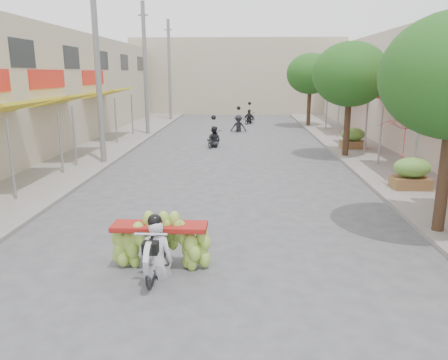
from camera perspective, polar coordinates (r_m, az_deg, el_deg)
ground at (r=7.42m, az=-2.67°, el=-17.58°), size 120.00×120.00×0.00m
sidewalk_left at (r=22.94m, az=-16.97°, el=3.68°), size 4.00×60.00×0.12m
sidewalk_right at (r=22.57m, az=18.93°, el=3.38°), size 4.00×60.00×0.12m
far_building at (r=44.31m, az=1.73°, el=13.36°), size 20.00×6.00×7.00m
utility_pole_mid at (r=19.26m, az=-16.17°, el=13.79°), size 0.60×0.24×8.00m
utility_pole_far at (r=27.96m, az=-10.24°, el=13.95°), size 0.60×0.24×8.00m
utility_pole_back at (r=36.80m, az=-7.14°, el=13.98°), size 0.60×0.24×8.00m
street_tree_mid at (r=20.86m, az=16.19°, el=13.08°), size 3.40×3.40×5.25m
street_tree_far at (r=32.66m, az=11.22°, el=13.44°), size 3.40×3.40×5.25m
produce_crate_mid at (r=15.68m, az=23.32°, el=1.09°), size 1.20×0.88×1.16m
produce_crate_far at (r=23.21m, az=16.47°, el=5.47°), size 1.20×0.88×1.16m
banana_motorbike at (r=8.69m, az=-8.67°, el=-7.60°), size 2.20×1.92×2.15m
market_umbrella at (r=15.49m, az=22.85°, el=7.58°), size 2.28×2.28×1.73m
pedestrian at (r=23.35m, az=16.04°, el=6.14°), size 0.93×0.71×1.67m
bg_motorbike_a at (r=23.27m, az=-1.36°, el=6.15°), size 0.96×1.64×1.95m
bg_motorbike_b at (r=29.52m, az=1.91°, el=7.93°), size 1.08×1.81×1.95m
bg_motorbike_c at (r=34.13m, az=3.33°, el=8.67°), size 1.12×1.67×1.95m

